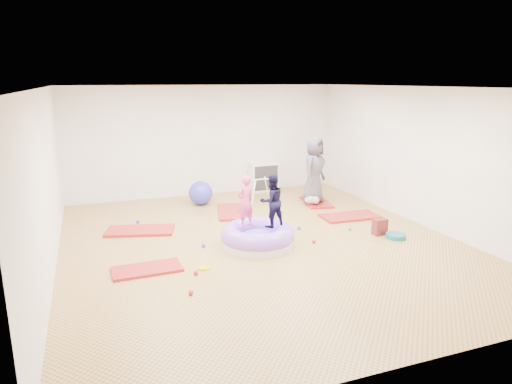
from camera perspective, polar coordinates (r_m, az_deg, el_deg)
name	(u,v)px	position (r m, az deg, el deg)	size (l,w,h in m)	color
room	(262,168)	(8.08, 0.74, 2.97)	(7.01, 8.01, 2.81)	#C69446
gym_mat_front_left	(147,269)	(7.48, -13.47, -9.37)	(1.07, 0.54, 0.04)	#B60A23
gym_mat_mid_left	(140,230)	(9.33, -14.28, -4.69)	(1.30, 0.65, 0.05)	#B60A23
gym_mat_center_back	(233,212)	(10.32, -2.93, -2.48)	(1.28, 0.64, 0.05)	#B60A23
gym_mat_right	(350,216)	(10.17, 11.67, -3.00)	(1.25, 0.62, 0.05)	#B60A23
gym_mat_rear_right	(316,202)	(11.22, 7.55, -1.25)	(1.13, 0.56, 0.05)	#B60A23
inflatable_cushion	(258,237)	(8.27, 0.21, -5.64)	(1.35, 1.35, 0.42)	silver
child_pink	(245,199)	(8.12, -1.34, -0.85)	(0.35, 0.23, 0.95)	#EA4583
child_navy	(272,198)	(8.13, 1.98, -0.80)	(0.47, 0.36, 0.96)	black
adult_caregiver	(314,170)	(10.94, 7.27, 2.77)	(0.78, 0.51, 1.59)	#4A4856
infant	(313,200)	(10.90, 7.12, -0.94)	(0.38, 0.39, 0.22)	#A4B1C9
ball_pit_balls	(250,239)	(8.54, -0.75, -5.91)	(3.99, 3.69, 0.07)	#33A95B
exercise_ball_blue	(201,193)	(11.00, -6.94, -0.11)	(0.58, 0.58, 0.58)	#3637D2
exercise_ball_orange	(204,194)	(11.25, -6.49, -0.31)	(0.38, 0.38, 0.38)	#FF7000
infant_play_gym	(260,186)	(11.24, 0.53, 0.74)	(0.73, 0.70, 0.56)	white
cube_shelf	(264,177)	(12.28, 0.99, 1.91)	(0.77, 0.38, 0.77)	white
balance_disc	(396,236)	(9.09, 17.07, -5.28)	(0.38, 0.38, 0.08)	#155D76
backpack	(380,227)	(9.17, 15.21, -4.22)	(0.27, 0.17, 0.31)	#B22626
yellow_toy	(204,268)	(7.40, -6.52, -9.40)	(0.19, 0.19, 0.03)	#D8BA06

